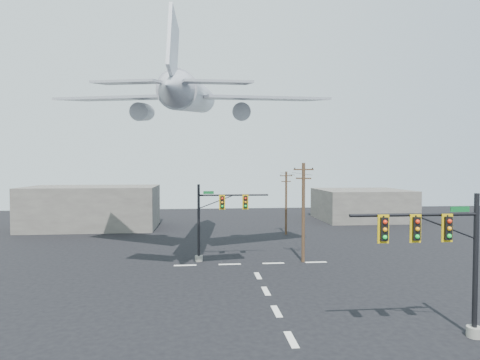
{
  "coord_description": "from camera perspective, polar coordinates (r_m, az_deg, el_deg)",
  "views": [
    {
      "loc": [
        -4.6,
        -23.87,
        8.9
      ],
      "look_at": [
        -1.75,
        5.0,
        7.89
      ],
      "focal_mm": 30.0,
      "sensor_mm": 36.0,
      "label": 1
    }
  ],
  "objects": [
    {
      "name": "airliner",
      "position": [
        40.79,
        -6.81,
        11.69
      ],
      "size": [
        27.24,
        28.8,
        7.53
      ],
      "rotation": [
        0.0,
        -0.12,
        1.47
      ],
      "color": "#AAAEB6"
    },
    {
      "name": "power_lines",
      "position": [
        44.74,
        7.61,
        0.91
      ],
      "size": [
        3.17,
        14.83,
        0.03
      ],
      "color": "black"
    },
    {
      "name": "signal_mast_near",
      "position": [
        23.34,
        27.19,
        -9.75
      ],
      "size": [
        7.13,
        0.83,
        7.5
      ],
      "color": "gray",
      "rests_on": "ground"
    },
    {
      "name": "ground",
      "position": [
        25.89,
        5.21,
        -18.12
      ],
      "size": [
        120.0,
        120.0,
        0.0
      ],
      "primitive_type": "plane",
      "color": "black",
      "rests_on": "ground"
    },
    {
      "name": "utility_pole_a",
      "position": [
        37.57,
        9.0,
        -4.28
      ],
      "size": [
        1.72,
        0.88,
        9.2
      ],
      "rotation": [
        0.0,
        0.0,
        -0.43
      ],
      "color": "#4B3520",
      "rests_on": "ground"
    },
    {
      "name": "utility_pole_b",
      "position": [
        52.34,
        6.57,
        -3.07
      ],
      "size": [
        1.66,
        0.35,
        8.2
      ],
      "rotation": [
        0.0,
        0.0,
        0.15
      ],
      "color": "#4B3520",
      "rests_on": "ground"
    },
    {
      "name": "lane_markings",
      "position": [
        30.88,
        3.29,
        -14.74
      ],
      "size": [
        14.0,
        21.2,
        0.01
      ],
      "color": "silver",
      "rests_on": "ground"
    },
    {
      "name": "signal_mast_far",
      "position": [
        37.68,
        -3.73,
        -5.68
      ],
      "size": [
        6.91,
        0.79,
        7.21
      ],
      "color": "gray",
      "rests_on": "ground"
    },
    {
      "name": "building_left",
      "position": [
        61.14,
        -20.24,
        -3.66
      ],
      "size": [
        18.0,
        10.0,
        6.0
      ],
      "primitive_type": "cube",
      "color": "slate",
      "rests_on": "ground"
    },
    {
      "name": "building_right",
      "position": [
        69.49,
        16.93,
        -3.37
      ],
      "size": [
        14.0,
        12.0,
        5.0
      ],
      "primitive_type": "cube",
      "color": "slate",
      "rests_on": "ground"
    }
  ]
}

